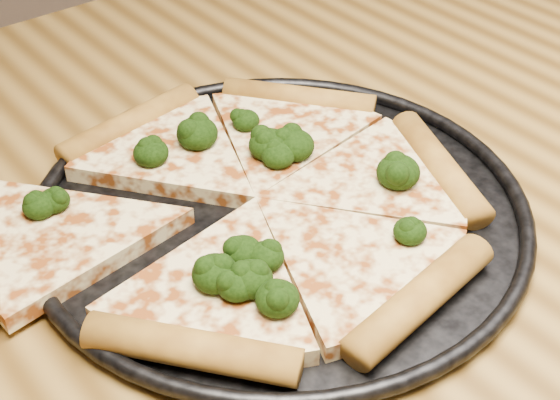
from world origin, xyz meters
TOP-DOWN VIEW (x-y plane):
  - dining_table at (0.00, 0.00)m, footprint 1.20×0.90m
  - pizza_pan at (-0.10, 0.01)m, footprint 0.38×0.38m
  - pizza at (-0.12, 0.03)m, footprint 0.40×0.34m
  - broccoli_florets at (-0.12, 0.02)m, footprint 0.26×0.22m

SIDE VIEW (x-z plane):
  - dining_table at x=0.00m, z-range 0.28..1.03m
  - pizza_pan at x=-0.10m, z-range 0.75..0.77m
  - pizza at x=-0.12m, z-range 0.75..0.78m
  - broccoli_florets at x=-0.12m, z-range 0.77..0.79m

